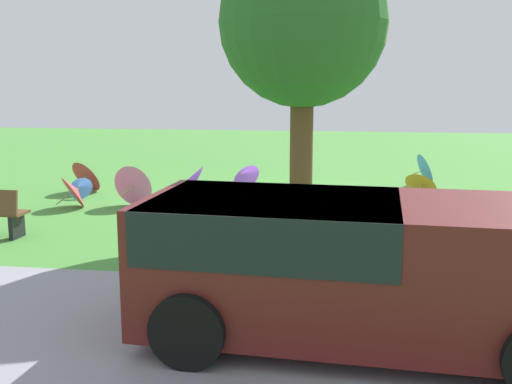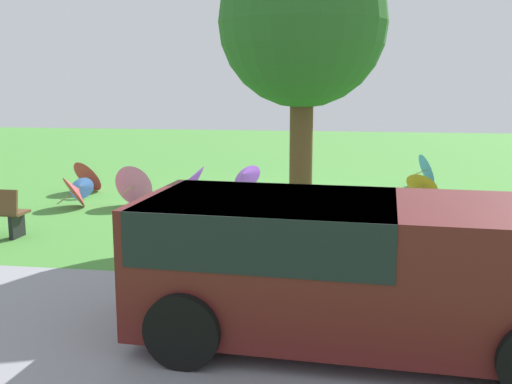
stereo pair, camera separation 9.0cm
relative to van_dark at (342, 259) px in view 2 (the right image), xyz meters
The scene contains 12 objects.
ground 7.83m from the van_dark, 79.37° to the right, with size 40.00×40.00×0.00m, color #478C38.
road_strip 1.70m from the van_dark, ahead, with size 40.00×3.62×0.01m, color gray.
van_dark is the anchor object (origin of this frame).
shade_tree 5.63m from the van_dark, 80.29° to the right, with size 2.98×2.98×5.25m.
parasol_purple_0 9.36m from the van_dark, 74.02° to the right, with size 1.03×1.00×0.70m.
parasol_orange_0 8.58m from the van_dark, 102.12° to the right, with size 0.97×0.91×0.71m.
parasol_purple_1 8.28m from the van_dark, 64.24° to the right, with size 0.93×1.02×0.87m.
parasol_blue_0 10.57m from the van_dark, 101.85° to the right, with size 0.90×0.97×0.88m.
parasol_blue_1 9.51m from the van_dark, 49.03° to the right, with size 0.59×0.56×0.53m.
parasol_pink_0 8.08m from the van_dark, 54.83° to the right, with size 1.00×0.86×0.96m.
parasol_red_1 10.32m from the van_dark, 51.60° to the right, with size 1.07×0.96×0.85m.
parasol_red_2 8.56m from the van_dark, 46.47° to the right, with size 0.90×0.95×0.74m.
Camera 2 is at (-1.47, 13.85, 2.75)m, focal length 42.59 mm.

